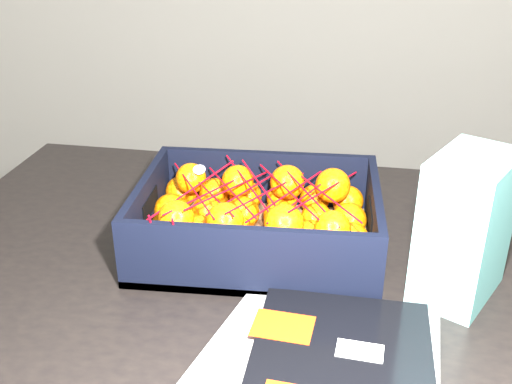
# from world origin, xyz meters

# --- Properties ---
(table) EXTENTS (1.25, 0.88, 0.75)m
(table) POSITION_xyz_m (0.33, 0.06, 0.65)
(table) COLOR black
(table) RESTS_ON ground
(magazine_stack) EXTENTS (0.33, 0.33, 0.02)m
(magazine_stack) POSITION_xyz_m (0.38, -0.17, 0.76)
(magazine_stack) COLOR #B6B7B2
(magazine_stack) RESTS_ON table
(produce_crate) EXTENTS (0.36, 0.27, 0.11)m
(produce_crate) POSITION_xyz_m (0.27, 0.11, 0.78)
(produce_crate) COLOR olive
(produce_crate) RESTS_ON table
(clementine_heap) EXTENTS (0.34, 0.26, 0.10)m
(clementine_heap) POSITION_xyz_m (0.27, 0.11, 0.80)
(clementine_heap) COLOR #FF6F05
(clementine_heap) RESTS_ON produce_crate
(mesh_net) EXTENTS (0.30, 0.24, 0.09)m
(mesh_net) POSITION_xyz_m (0.27, 0.10, 0.85)
(mesh_net) COLOR #BC0716
(mesh_net) RESTS_ON clementine_heap
(retail_carton) EXTENTS (0.15, 0.16, 0.20)m
(retail_carton) POSITION_xyz_m (0.56, 0.03, 0.85)
(retail_carton) COLOR silver
(retail_carton) RESTS_ON table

